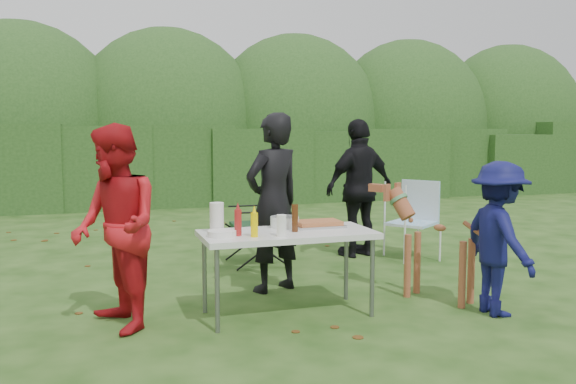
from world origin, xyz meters
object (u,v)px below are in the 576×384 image
object	(u,v)px
paper_towel_roll	(217,218)
person_black_puffy	(360,188)
child	(499,238)
ketchup_bottle	(238,223)
beer_bottle	(295,218)
folding_table	(287,238)
camping_chair	(257,220)
lawn_chair	(412,220)
person_cook	(273,203)
mustard_bottle	(254,225)
dog	(439,245)
person_red_jacket	(115,228)

from	to	relation	value
paper_towel_roll	person_black_puffy	bearing A→B (deg)	41.07
person_black_puffy	child	size ratio (longest dim) A/B	1.30
ketchup_bottle	beer_bottle	bearing A→B (deg)	4.21
folding_table	beer_bottle	size ratio (longest dim) A/B	6.25
camping_chair	lawn_chair	bearing A→B (deg)	175.35
ketchup_bottle	person_cook	bearing A→B (deg)	57.02
mustard_bottle	camping_chair	bearing A→B (deg)	74.19
dog	mustard_bottle	size ratio (longest dim) A/B	5.58
child	camping_chair	distance (m)	2.96
folding_table	mustard_bottle	distance (m)	0.41
person_black_puffy	child	distance (m)	2.64
lawn_chair	paper_towel_roll	size ratio (longest dim) A/B	3.77
camping_chair	paper_towel_roll	size ratio (longest dim) A/B	4.15
dog	lawn_chair	world-z (taller)	dog
child	ketchup_bottle	distance (m)	2.28
person_red_jacket	camping_chair	size ratio (longest dim) A/B	1.55
person_red_jacket	camping_chair	xyz separation A→B (m)	(1.71, 1.95, -0.30)
dog	mustard_bottle	world-z (taller)	dog
person_red_jacket	ketchup_bottle	size ratio (longest dim) A/B	7.62
camping_chair	lawn_chair	xyz separation A→B (m)	(1.93, -0.27, -0.05)
dog	ketchup_bottle	world-z (taller)	dog
dog	mustard_bottle	bearing A→B (deg)	62.68
person_black_puffy	lawn_chair	bearing A→B (deg)	132.71
mustard_bottle	paper_towel_roll	xyz separation A→B (m)	(-0.25, 0.29, 0.03)
person_red_jacket	dog	bearing A→B (deg)	73.33
child	person_red_jacket	bearing A→B (deg)	81.80
folding_table	beer_bottle	world-z (taller)	beer_bottle
ketchup_bottle	paper_towel_roll	world-z (taller)	paper_towel_roll
child	dog	xyz separation A→B (m)	(-0.25, 0.54, -0.14)
camping_chair	dog	bearing A→B (deg)	124.84
camping_chair	mustard_bottle	world-z (taller)	camping_chair
person_cook	camping_chair	world-z (taller)	person_cook
person_cook	lawn_chair	bearing A→B (deg)	-179.40
person_red_jacket	dog	size ratio (longest dim) A/B	1.50
beer_bottle	person_red_jacket	bearing A→B (deg)	176.83
person_black_puffy	dog	world-z (taller)	person_black_puffy
mustard_bottle	paper_towel_roll	bearing A→B (deg)	130.79
mustard_bottle	beer_bottle	size ratio (longest dim) A/B	0.83
child	lawn_chair	bearing A→B (deg)	-8.52
beer_bottle	ketchup_bottle	bearing A→B (deg)	-175.79
person_cook	mustard_bottle	size ratio (longest dim) A/B	8.93
mustard_bottle	person_red_jacket	bearing A→B (deg)	168.77
lawn_chair	ketchup_bottle	bearing A→B (deg)	-1.98
person_red_jacket	person_black_puffy	xyz separation A→B (m)	(3.08, 2.03, 0.04)
beer_bottle	paper_towel_roll	bearing A→B (deg)	166.30
folding_table	dog	world-z (taller)	dog
ketchup_bottle	person_black_puffy	bearing A→B (deg)	45.65
lawn_chair	paper_towel_roll	xyz separation A→B (m)	(-2.80, -1.60, 0.38)
person_black_puffy	folding_table	bearing A→B (deg)	36.10
person_cook	paper_towel_roll	xyz separation A→B (m)	(-0.71, -0.68, -0.02)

